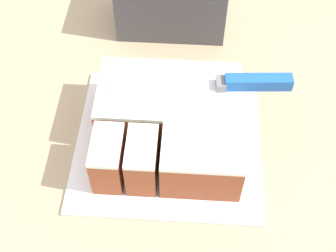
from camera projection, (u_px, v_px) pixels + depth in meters
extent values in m
cube|color=white|center=(168.00, 142.00, 0.82)|extent=(0.32, 0.30, 0.01)
cube|color=#994C2D|center=(170.00, 107.00, 0.81)|extent=(0.24, 0.13, 0.08)
cube|color=white|center=(170.00, 90.00, 0.78)|extent=(0.24, 0.13, 0.01)
cube|color=#994C2D|center=(201.00, 163.00, 0.74)|extent=(0.13, 0.09, 0.08)
cube|color=white|center=(203.00, 148.00, 0.71)|extent=(0.13, 0.09, 0.01)
cube|color=#994C2D|center=(109.00, 160.00, 0.74)|extent=(0.05, 0.08, 0.08)
cube|color=white|center=(106.00, 145.00, 0.71)|extent=(0.05, 0.08, 0.01)
cube|color=#994C2D|center=(142.00, 162.00, 0.74)|extent=(0.05, 0.08, 0.08)
cube|color=white|center=(141.00, 146.00, 0.71)|extent=(0.05, 0.08, 0.01)
cube|color=silver|center=(165.00, 86.00, 0.77)|extent=(0.20, 0.04, 0.00)
cube|color=slate|center=(221.00, 84.00, 0.77)|extent=(0.02, 0.03, 0.02)
cube|color=#1E59B2|center=(258.00, 82.00, 0.77)|extent=(0.11, 0.03, 0.02)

